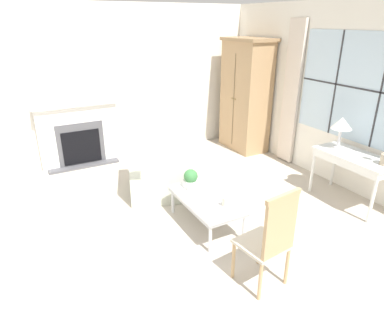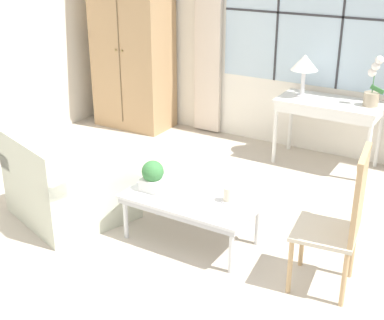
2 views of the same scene
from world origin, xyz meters
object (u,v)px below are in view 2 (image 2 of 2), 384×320
console_table (329,108)px  coffee_table (191,202)px  potted_orchid (373,88)px  table_lamp (305,64)px  potted_plant_small (153,176)px  armchair_upholstered (68,187)px  pillar_candle (229,195)px  side_chair_wooden (343,216)px  armoire (133,44)px

console_table → coffee_table: 2.25m
potted_orchid → table_lamp: bearing=-176.7°
console_table → potted_plant_small: 2.36m
armchair_upholstered → pillar_candle: size_ratio=8.51×
table_lamp → armchair_upholstered: (-1.32, -2.36, -0.83)m
console_table → potted_orchid: 0.51m
table_lamp → side_chair_wooden: (1.12, -2.20, -0.51)m
armoire → side_chair_wooden: (3.44, -2.21, -0.50)m
armchair_upholstered → side_chair_wooden: 2.47m
armoire → console_table: size_ratio=1.98×
console_table → potted_plant_small: console_table is taller
armoire → potted_orchid: bearing=0.7°
potted_orchid → armchair_upholstered: potted_orchid is taller
table_lamp → coffee_table: (-0.13, -2.18, -0.75)m
armchair_upholstered → potted_plant_small: armchair_upholstered is taller
potted_orchid → armchair_upholstered: bearing=-130.6°
armoire → console_table: (2.64, -0.01, -0.44)m
armoire → coffee_table: (2.20, -2.19, -0.74)m
potted_plant_small → coffee_table: bearing=5.9°
table_lamp → potted_orchid: size_ratio=0.88×
table_lamp → potted_plant_small: 2.34m
console_table → potted_plant_small: bearing=-109.7°
console_table → pillar_candle: bearing=-94.0°
coffee_table → pillar_candle: size_ratio=7.88×
armchair_upholstered → side_chair_wooden: side_chair_wooden is taller
armoire → table_lamp: 2.32m
armoire → pillar_candle: bearing=-40.0°
table_lamp → potted_orchid: 0.76m
armchair_upholstered → console_table: bearing=55.2°
table_lamp → potted_orchid: potted_orchid is taller
coffee_table → pillar_candle: 0.33m
armoire → potted_plant_small: (1.85, -2.22, -0.56)m
coffee_table → potted_plant_small: bearing=-174.1°
armoire → armchair_upholstered: (1.00, -2.37, -0.82)m
armoire → console_table: armoire is taller
console_table → pillar_candle: size_ratio=7.91×
side_chair_wooden → pillar_candle: size_ratio=7.81×
table_lamp → armchair_upholstered: bearing=-119.3°
potted_orchid → side_chair_wooden: potted_orchid is taller
console_table → armoire: bearing=179.9°
console_table → armchair_upholstered: armchair_upholstered is taller
potted_plant_small → pillar_candle: size_ratio=1.88×
armchair_upholstered → coffee_table: armchair_upholstered is taller
console_table → potted_plant_small: size_ratio=4.22×
table_lamp → console_table: bearing=0.1°
potted_orchid → armoire: bearing=-179.3°
console_table → table_lamp: table_lamp is taller
armoire → console_table: bearing=-0.1°
table_lamp → armchair_upholstered: table_lamp is taller
side_chair_wooden → pillar_candle: bearing=173.0°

